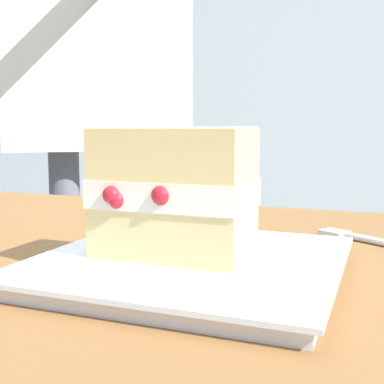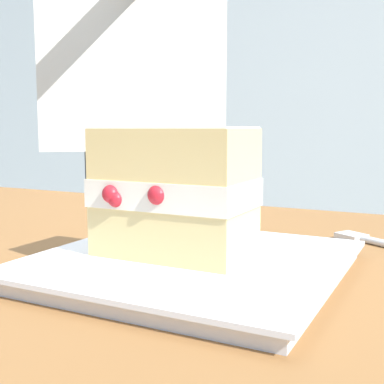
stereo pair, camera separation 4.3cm
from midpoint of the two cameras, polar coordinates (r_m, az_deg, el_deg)
name	(u,v)px [view 1 (the left image)]	position (r m, az deg, el deg)	size (l,w,h in m)	color
dessert_plate	(192,264)	(0.44, -2.81, -8.19)	(0.25, 0.25, 0.02)	white
cake_slice	(174,192)	(0.43, -4.91, 0.01)	(0.13, 0.09, 0.11)	#E0C17A
dessert_fork	(379,242)	(0.57, 18.37, -5.38)	(0.15, 0.10, 0.01)	silver
diner_person	(96,43)	(1.30, -11.80, 16.22)	(0.53, 0.60, 1.60)	slate
patio_building	(148,45)	(4.93, -5.25, 16.23)	(4.44, 2.95, 3.27)	silver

